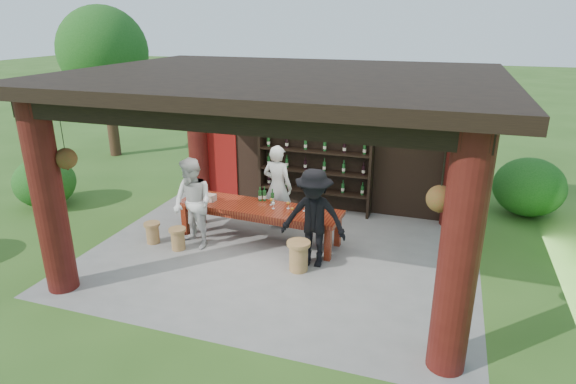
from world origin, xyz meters
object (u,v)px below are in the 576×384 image
(guest_woman, at_px, (193,204))
(guest_man, at_px, (314,218))
(tasting_table, at_px, (259,212))
(stool_near_right, at_px, (299,255))
(wine_shelf, at_px, (315,162))
(napkin_basket, at_px, (209,198))
(stool_near_left, at_px, (178,238))
(host, at_px, (278,187))
(stool_far_left, at_px, (153,232))

(guest_woman, bearing_deg, guest_man, 24.70)
(tasting_table, height_order, stool_near_right, tasting_table)
(wine_shelf, bearing_deg, stool_near_right, -79.77)
(tasting_table, relative_size, napkin_basket, 13.34)
(stool_near_left, height_order, guest_woman, guest_woman)
(tasting_table, distance_m, host, 0.83)
(stool_near_right, bearing_deg, napkin_basket, 157.21)
(stool_near_left, relative_size, guest_woman, 0.25)
(wine_shelf, xyz_separation_m, guest_man, (0.73, -2.69, -0.26))
(stool_far_left, height_order, guest_woman, guest_woman)
(guest_woman, bearing_deg, wine_shelf, 81.42)
(stool_near_right, xyz_separation_m, guest_woman, (-2.30, 0.30, 0.61))
(napkin_basket, bearing_deg, tasting_table, 1.64)
(wine_shelf, xyz_separation_m, stool_far_left, (-2.66, -2.84, -0.96))
(wine_shelf, distance_m, stool_near_left, 3.69)
(stool_far_left, bearing_deg, tasting_table, 22.20)
(stool_near_right, bearing_deg, host, 120.44)
(wine_shelf, relative_size, host, 1.46)
(stool_near_left, height_order, stool_near_right, stool_near_right)
(stool_near_left, bearing_deg, guest_man, 5.31)
(stool_near_left, distance_m, guest_man, 2.83)
(guest_woman, relative_size, guest_man, 0.98)
(stool_near_left, bearing_deg, stool_far_left, 171.24)
(wine_shelf, distance_m, stool_near_right, 3.17)
(wine_shelf, xyz_separation_m, napkin_basket, (-1.73, -2.04, -0.38))
(stool_near_right, relative_size, napkin_basket, 2.20)
(guest_woman, bearing_deg, stool_far_left, -146.00)
(stool_near_left, bearing_deg, stool_near_right, -1.19)
(stool_far_left, distance_m, guest_woman, 1.14)
(host, bearing_deg, wine_shelf, -102.14)
(guest_man, height_order, napkin_basket, guest_man)
(stool_near_right, bearing_deg, stool_far_left, 177.25)
(host, bearing_deg, napkin_basket, 41.91)
(stool_near_left, relative_size, stool_near_right, 0.79)
(host, xyz_separation_m, guest_man, (1.22, -1.44, 0.01))
(stool_near_right, height_order, guest_man, guest_man)
(stool_near_right, bearing_deg, guest_woman, 172.51)
(stool_far_left, relative_size, napkin_basket, 1.69)
(stool_far_left, bearing_deg, host, 36.34)
(guest_man, distance_m, napkin_basket, 2.55)
(wine_shelf, xyz_separation_m, stool_near_right, (0.54, -2.99, -0.90))
(tasting_table, distance_m, stool_far_left, 2.24)
(tasting_table, bearing_deg, guest_man, -26.81)
(stool_near_left, distance_m, stool_near_right, 2.55)
(stool_near_left, height_order, stool_far_left, stool_near_left)
(guest_woman, bearing_deg, host, 73.32)
(stool_near_right, distance_m, napkin_basket, 2.52)
(tasting_table, bearing_deg, guest_woman, -149.07)
(tasting_table, xyz_separation_m, napkin_basket, (-1.11, -0.03, 0.19))
(guest_man, bearing_deg, napkin_basket, 163.30)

